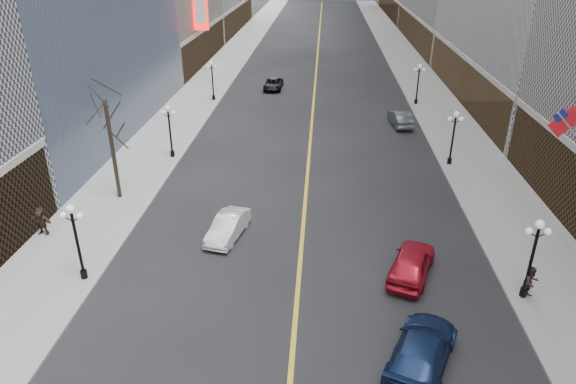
# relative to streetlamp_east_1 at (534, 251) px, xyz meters

# --- Properties ---
(sidewalk_east) EXTENTS (6.00, 230.00, 0.15)m
(sidewalk_east) POSITION_rel_streetlamp_east_1_xyz_m (2.20, 40.00, -2.83)
(sidewalk_east) COLOR gray
(sidewalk_east) RESTS_ON ground
(sidewalk_west) EXTENTS (6.00, 230.00, 0.15)m
(sidewalk_west) POSITION_rel_streetlamp_east_1_xyz_m (-25.80, 40.00, -2.83)
(sidewalk_west) COLOR gray
(sidewalk_west) RESTS_ON ground
(lane_line) EXTENTS (0.25, 200.00, 0.02)m
(lane_line) POSITION_rel_streetlamp_east_1_xyz_m (-11.80, 50.00, -2.89)
(lane_line) COLOR gold
(lane_line) RESTS_ON ground
(streetlamp_east_1) EXTENTS (1.26, 0.44, 4.52)m
(streetlamp_east_1) POSITION_rel_streetlamp_east_1_xyz_m (0.00, 0.00, 0.00)
(streetlamp_east_1) COLOR black
(streetlamp_east_1) RESTS_ON sidewalk_east
(streetlamp_east_2) EXTENTS (1.26, 0.44, 4.52)m
(streetlamp_east_2) POSITION_rel_streetlamp_east_1_xyz_m (0.00, 18.00, 0.00)
(streetlamp_east_2) COLOR black
(streetlamp_east_2) RESTS_ON sidewalk_east
(streetlamp_east_3) EXTENTS (1.26, 0.44, 4.52)m
(streetlamp_east_3) POSITION_rel_streetlamp_east_1_xyz_m (0.00, 36.00, 0.00)
(streetlamp_east_3) COLOR black
(streetlamp_east_3) RESTS_ON sidewalk_east
(streetlamp_west_1) EXTENTS (1.26, 0.44, 4.52)m
(streetlamp_west_1) POSITION_rel_streetlamp_east_1_xyz_m (-23.60, 0.00, 0.00)
(streetlamp_west_1) COLOR black
(streetlamp_west_1) RESTS_ON sidewalk_west
(streetlamp_west_2) EXTENTS (1.26, 0.44, 4.52)m
(streetlamp_west_2) POSITION_rel_streetlamp_east_1_xyz_m (-23.60, 18.00, 0.00)
(streetlamp_west_2) COLOR black
(streetlamp_west_2) RESTS_ON sidewalk_west
(streetlamp_west_3) EXTENTS (1.26, 0.44, 4.52)m
(streetlamp_west_3) POSITION_rel_streetlamp_east_1_xyz_m (-23.60, 36.00, 0.00)
(streetlamp_west_3) COLOR black
(streetlamp_west_3) RESTS_ON sidewalk_west
(flag_5) EXTENTS (2.87, 0.12, 2.87)m
(flag_5) POSITION_rel_streetlamp_east_1_xyz_m (3.51, 7.00, 4.39)
(flag_5) COLOR #B2B2B7
(flag_5) RESTS_ON ground
(tree_west_far) EXTENTS (3.60, 3.60, 7.92)m
(tree_west_far) POSITION_rel_streetlamp_east_1_xyz_m (-25.30, 10.00, 3.34)
(tree_west_far) COLOR #2D231C
(tree_west_far) RESTS_ON sidewalk_west
(car_nb_mid) EXTENTS (2.45, 4.67, 1.47)m
(car_nb_mid) POSITION_rel_streetlamp_east_1_xyz_m (-16.47, 5.17, -2.17)
(car_nb_mid) COLOR silver
(car_nb_mid) RESTS_ON ground
(car_nb_far) EXTENTS (2.32, 4.83, 1.33)m
(car_nb_far) POSITION_rel_streetlamp_east_1_xyz_m (-17.05, 41.75, -2.24)
(car_nb_far) COLOR black
(car_nb_far) RESTS_ON ground
(car_sb_near) EXTENTS (4.39, 6.22, 1.67)m
(car_sb_near) POSITION_rel_streetlamp_east_1_xyz_m (-6.15, -5.19, -2.06)
(car_sb_near) COLOR #132248
(car_sb_near) RESTS_ON ground
(car_sb_mid) EXTENTS (3.60, 5.42, 1.71)m
(car_sb_mid) POSITION_rel_streetlamp_east_1_xyz_m (-5.57, 1.66, -2.04)
(car_sb_mid) COLOR maroon
(car_sb_mid) RESTS_ON ground
(car_sb_far) EXTENTS (2.16, 4.86, 1.55)m
(car_sb_far) POSITION_rel_streetlamp_east_1_xyz_m (-2.80, 28.23, -2.13)
(car_sb_far) COLOR #474B4E
(car_sb_far) RESTS_ON ground
(ped_east_walk) EXTENTS (0.99, 0.77, 1.79)m
(ped_east_walk) POSITION_rel_streetlamp_east_1_xyz_m (0.22, -0.04, -1.86)
(ped_east_walk) COLOR black
(ped_east_walk) RESTS_ON sidewalk_east
(ped_west_far) EXTENTS (1.79, 0.84, 1.86)m
(ped_west_far) POSITION_rel_streetlamp_east_1_xyz_m (-28.20, 4.47, -1.82)
(ped_west_far) COLOR #30241A
(ped_west_far) RESTS_ON sidewalk_west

